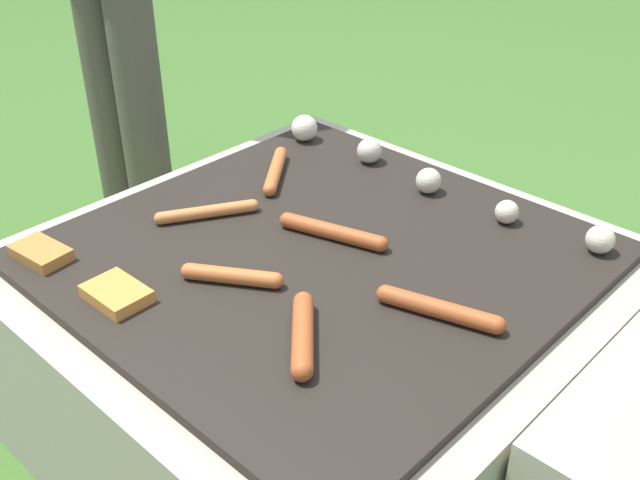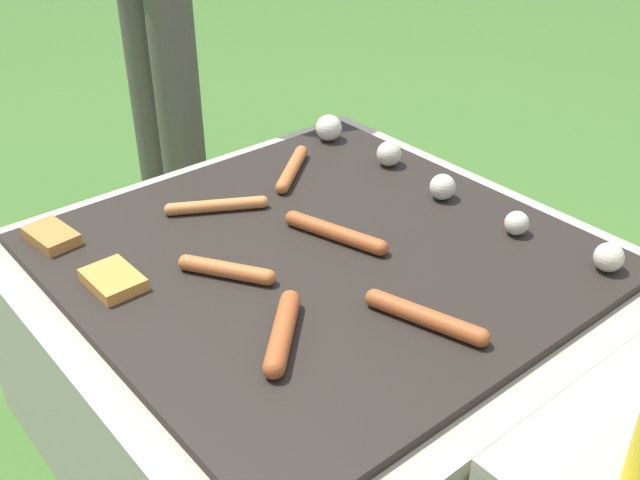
% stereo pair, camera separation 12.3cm
% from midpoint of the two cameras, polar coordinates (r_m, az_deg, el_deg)
% --- Properties ---
extents(ground_plane, '(14.00, 14.00, 0.00)m').
position_cam_midpoint_polar(ground_plane, '(1.50, 2.42, -14.05)').
color(ground_plane, '#3D6628').
extents(grill, '(0.90, 0.90, 0.41)m').
position_cam_midpoint_polar(grill, '(1.37, 2.61, -8.14)').
color(grill, '#A89E8C').
rests_on(grill, ground_plane).
extents(sausage_back_right, '(0.13, 0.14, 0.03)m').
position_cam_midpoint_polar(sausage_back_right, '(1.04, 0.53, -7.16)').
color(sausage_back_right, '#A34C23').
rests_on(sausage_back_right, grill).
extents(sausage_front_left, '(0.11, 0.17, 0.02)m').
position_cam_midpoint_polar(sausage_front_left, '(1.36, -5.32, 2.55)').
color(sausage_front_left, '#C6753D').
rests_on(sausage_front_left, grill).
extents(sausage_front_right, '(0.20, 0.08, 0.03)m').
position_cam_midpoint_polar(sausage_front_right, '(1.27, 3.96, 0.49)').
color(sausage_front_right, '#A34C23').
rests_on(sausage_front_right, grill).
extents(sausage_mid_right, '(0.19, 0.08, 0.03)m').
position_cam_midpoint_polar(sausage_mid_right, '(1.09, 11.28, -5.89)').
color(sausage_mid_right, '#A34C23').
rests_on(sausage_mid_right, grill).
extents(sausage_front_center, '(0.14, 0.10, 0.03)m').
position_cam_midpoint_polar(sausage_front_center, '(1.17, -4.17, -2.38)').
color(sausage_front_center, '#B7602D').
rests_on(sausage_front_center, grill).
extents(sausage_back_center, '(0.13, 0.15, 0.03)m').
position_cam_midpoint_polar(sausage_back_center, '(1.48, 0.25, 5.39)').
color(sausage_back_center, '#B7602D').
rests_on(sausage_back_center, grill).
extents(bread_slice_right, '(0.10, 0.07, 0.02)m').
position_cam_midpoint_polar(bread_slice_right, '(1.18, -12.64, -3.08)').
color(bread_slice_right, '#D18438').
rests_on(bread_slice_right, grill).
extents(bread_slice_center, '(0.10, 0.07, 0.02)m').
position_cam_midpoint_polar(bread_slice_center, '(1.32, -17.33, 0.22)').
color(bread_slice_center, '#B27033').
rests_on(bread_slice_center, grill).
extents(mushroom_row, '(0.72, 0.07, 0.06)m').
position_cam_midpoint_polar(mushroom_row, '(1.46, 10.43, 4.91)').
color(mushroom_row, beige).
rests_on(mushroom_row, grill).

